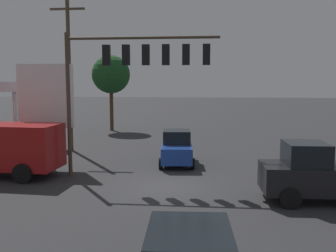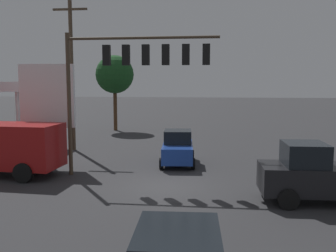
% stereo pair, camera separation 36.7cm
% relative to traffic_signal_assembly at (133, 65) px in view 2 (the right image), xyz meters
% --- Properties ---
extents(ground_plane, '(200.00, 200.00, 0.00)m').
position_rel_traffic_signal_assembly_xyz_m(ground_plane, '(-1.69, 1.65, -5.61)').
color(ground_plane, '#2D2D30').
extents(traffic_signal_assembly, '(7.66, 0.43, 7.21)m').
position_rel_traffic_signal_assembly_xyz_m(traffic_signal_assembly, '(0.00, 0.00, 0.00)').
color(traffic_signal_assembly, '#473828').
rests_on(traffic_signal_assembly, ground).
extents(utility_pole, '(2.40, 0.26, 10.28)m').
position_rel_traffic_signal_assembly_xyz_m(utility_pole, '(5.77, -6.84, -0.18)').
color(utility_pole, '#473828').
rests_on(utility_pole, ground).
extents(price_sign, '(3.20, 0.27, 5.78)m').
position_rel_traffic_signal_assembly_xyz_m(price_sign, '(5.37, -1.90, -1.73)').
color(price_sign, silver).
rests_on(price_sign, ground).
extents(pickup_parked, '(5.25, 2.36, 2.40)m').
position_rel_traffic_signal_assembly_xyz_m(pickup_parked, '(-8.28, 3.23, -4.50)').
color(pickup_parked, black).
rests_on(pickup_parked, ground).
extents(hatchback_crossing, '(2.17, 3.91, 1.97)m').
position_rel_traffic_signal_assembly_xyz_m(hatchback_crossing, '(-1.94, -3.10, -4.66)').
color(hatchback_crossing, navy).
rests_on(hatchback_crossing, ground).
extents(street_tree, '(3.72, 3.72, 7.38)m').
position_rel_traffic_signal_assembly_xyz_m(street_tree, '(5.59, -17.75, -0.13)').
color(street_tree, '#4C331E').
rests_on(street_tree, ground).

